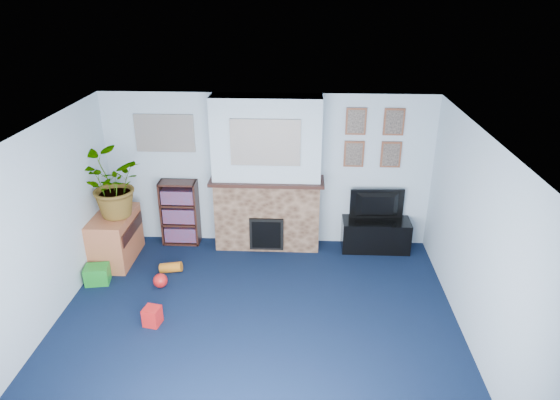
# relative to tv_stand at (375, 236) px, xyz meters

# --- Properties ---
(floor) EXTENTS (5.00, 4.50, 0.01)m
(floor) POSITION_rel_tv_stand_xyz_m (-1.69, -2.03, -0.23)
(floor) COLOR #0D1832
(floor) RESTS_ON ground
(ceiling) EXTENTS (5.00, 4.50, 0.01)m
(ceiling) POSITION_rel_tv_stand_xyz_m (-1.69, -2.03, 2.17)
(ceiling) COLOR white
(ceiling) RESTS_ON wall_back
(wall_back) EXTENTS (5.00, 0.04, 2.40)m
(wall_back) POSITION_rel_tv_stand_xyz_m (-1.69, 0.22, 0.97)
(wall_back) COLOR #AFC3D4
(wall_back) RESTS_ON ground
(wall_front) EXTENTS (5.00, 0.04, 2.40)m
(wall_front) POSITION_rel_tv_stand_xyz_m (-1.69, -4.28, 0.97)
(wall_front) COLOR #AFC3D4
(wall_front) RESTS_ON ground
(wall_left) EXTENTS (0.04, 4.50, 2.40)m
(wall_left) POSITION_rel_tv_stand_xyz_m (-4.19, -2.03, 0.97)
(wall_left) COLOR #AFC3D4
(wall_left) RESTS_ON ground
(wall_right) EXTENTS (0.04, 4.50, 2.40)m
(wall_right) POSITION_rel_tv_stand_xyz_m (0.81, -2.03, 0.97)
(wall_right) COLOR #AFC3D4
(wall_right) RESTS_ON ground
(chimney_breast) EXTENTS (1.72, 0.50, 2.40)m
(chimney_breast) POSITION_rel_tv_stand_xyz_m (-1.69, 0.02, 0.96)
(chimney_breast) COLOR brown
(chimney_breast) RESTS_ON ground
(collage_main) EXTENTS (1.00, 0.03, 0.68)m
(collage_main) POSITION_rel_tv_stand_xyz_m (-1.69, -0.19, 1.55)
(collage_main) COLOR gray
(collage_main) RESTS_ON chimney_breast
(collage_left) EXTENTS (0.90, 0.03, 0.58)m
(collage_left) POSITION_rel_tv_stand_xyz_m (-3.24, 0.21, 1.55)
(collage_left) COLOR gray
(collage_left) RESTS_ON wall_back
(portrait_tl) EXTENTS (0.30, 0.03, 0.40)m
(portrait_tl) POSITION_rel_tv_stand_xyz_m (-0.39, 0.20, 1.77)
(portrait_tl) COLOR brown
(portrait_tl) RESTS_ON wall_back
(portrait_tr) EXTENTS (0.30, 0.03, 0.40)m
(portrait_tr) POSITION_rel_tv_stand_xyz_m (0.16, 0.20, 1.77)
(portrait_tr) COLOR brown
(portrait_tr) RESTS_ON wall_back
(portrait_bl) EXTENTS (0.30, 0.03, 0.40)m
(portrait_bl) POSITION_rel_tv_stand_xyz_m (-0.39, 0.20, 1.27)
(portrait_bl) COLOR brown
(portrait_bl) RESTS_ON wall_back
(portrait_br) EXTENTS (0.30, 0.03, 0.40)m
(portrait_br) POSITION_rel_tv_stand_xyz_m (0.16, 0.20, 1.27)
(portrait_br) COLOR brown
(portrait_br) RESTS_ON wall_back
(tv_stand) EXTENTS (1.04, 0.44, 0.49)m
(tv_stand) POSITION_rel_tv_stand_xyz_m (0.00, 0.00, 0.00)
(tv_stand) COLOR black
(tv_stand) RESTS_ON ground
(television) EXTENTS (0.84, 0.16, 0.48)m
(television) POSITION_rel_tv_stand_xyz_m (0.00, 0.02, 0.51)
(television) COLOR black
(television) RESTS_ON tv_stand
(bookshelf) EXTENTS (0.58, 0.28, 1.05)m
(bookshelf) POSITION_rel_tv_stand_xyz_m (-3.08, 0.08, 0.28)
(bookshelf) COLOR black
(bookshelf) RESTS_ON ground
(sideboard) EXTENTS (0.53, 0.95, 0.74)m
(sideboard) POSITION_rel_tv_stand_xyz_m (-3.93, -0.51, 0.12)
(sideboard) COLOR #B25D39
(sideboard) RESTS_ON ground
(potted_plant) EXTENTS (1.01, 0.93, 0.97)m
(potted_plant) POSITION_rel_tv_stand_xyz_m (-3.88, -0.56, 1.00)
(potted_plant) COLOR #26661E
(potted_plant) RESTS_ON sideboard
(mantel_clock) EXTENTS (0.10, 0.06, 0.14)m
(mantel_clock) POSITION_rel_tv_stand_xyz_m (-1.73, -0.03, 1.00)
(mantel_clock) COLOR gold
(mantel_clock) RESTS_ON chimney_breast
(mantel_candle) EXTENTS (0.05, 0.05, 0.15)m
(mantel_candle) POSITION_rel_tv_stand_xyz_m (-1.45, -0.03, 1.01)
(mantel_candle) COLOR #B2BFC6
(mantel_candle) RESTS_ON chimney_breast
(mantel_teddy) EXTENTS (0.13, 0.13, 0.13)m
(mantel_teddy) POSITION_rel_tv_stand_xyz_m (-2.27, -0.03, 0.99)
(mantel_teddy) COLOR gray
(mantel_teddy) RESTS_ON chimney_breast
(mantel_can) EXTENTS (0.06, 0.06, 0.13)m
(mantel_can) POSITION_rel_tv_stand_xyz_m (-1.00, -0.03, 0.99)
(mantel_can) COLOR red
(mantel_can) RESTS_ON chimney_breast
(green_crate) EXTENTS (0.36, 0.31, 0.26)m
(green_crate) POSITION_rel_tv_stand_xyz_m (-3.99, -1.16, -0.08)
(green_crate) COLOR #198C26
(green_crate) RESTS_ON ground
(toy_ball) EXTENTS (0.20, 0.20, 0.20)m
(toy_ball) POSITION_rel_tv_stand_xyz_m (-3.09, -1.22, -0.14)
(toy_ball) COLOR red
(toy_ball) RESTS_ON ground
(toy_block) EXTENTS (0.22, 0.22, 0.23)m
(toy_block) POSITION_rel_tv_stand_xyz_m (-2.96, -2.03, -0.12)
(toy_block) COLOR red
(toy_block) RESTS_ON ground
(toy_tube) EXTENTS (0.33, 0.15, 0.19)m
(toy_tube) POSITION_rel_tv_stand_xyz_m (-3.04, -0.83, -0.15)
(toy_tube) COLOR orange
(toy_tube) RESTS_ON ground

